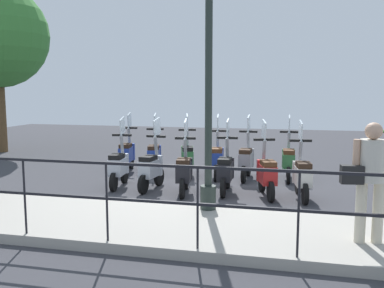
{
  "coord_description": "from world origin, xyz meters",
  "views": [
    {
      "loc": [
        -9.29,
        -1.75,
        2.17
      ],
      "look_at": [
        0.2,
        0.5,
        0.9
      ],
      "focal_mm": 40.0,
      "sensor_mm": 36.0,
      "label": 1
    }
  ],
  "objects_px": {
    "scooter_near_0": "(302,175)",
    "scooter_far_4": "(154,155)",
    "scooter_near_1": "(266,173)",
    "scooter_near_2": "(226,170)",
    "scooter_far_2": "(217,159)",
    "scooter_near_4": "(151,168)",
    "pedestrian_with_bag": "(370,173)",
    "scooter_near_3": "(184,171)",
    "scooter_far_1": "(246,160)",
    "scooter_far_3": "(187,157)",
    "scooter_far_0": "(289,160)",
    "scooter_near_5": "(119,166)",
    "scooter_far_5": "(127,154)",
    "lamp_post_near": "(209,103)"
  },
  "relations": [
    {
      "from": "scooter_near_5",
      "to": "scooter_far_0",
      "type": "relative_size",
      "value": 1.0
    },
    {
      "from": "scooter_near_3",
      "to": "scooter_far_5",
      "type": "xyz_separation_m",
      "value": [
        1.96,
        2.05,
        0.0
      ]
    },
    {
      "from": "scooter_near_1",
      "to": "scooter_far_5",
      "type": "distance_m",
      "value": 4.13
    },
    {
      "from": "lamp_post_near",
      "to": "scooter_far_4",
      "type": "bearing_deg",
      "value": 31.78
    },
    {
      "from": "scooter_near_2",
      "to": "scooter_far_3",
      "type": "distance_m",
      "value": 1.95
    },
    {
      "from": "scooter_far_4",
      "to": "scooter_far_5",
      "type": "relative_size",
      "value": 1.0
    },
    {
      "from": "lamp_post_near",
      "to": "scooter_near_0",
      "type": "bearing_deg",
      "value": -43.84
    },
    {
      "from": "pedestrian_with_bag",
      "to": "scooter_far_1",
      "type": "bearing_deg",
      "value": 17.77
    },
    {
      "from": "scooter_near_3",
      "to": "scooter_far_1",
      "type": "height_order",
      "value": "same"
    },
    {
      "from": "scooter_near_4",
      "to": "scooter_far_1",
      "type": "relative_size",
      "value": 1.0
    },
    {
      "from": "scooter_near_0",
      "to": "scooter_near_5",
      "type": "xyz_separation_m",
      "value": [
        0.13,
        3.91,
        0.0
      ]
    },
    {
      "from": "scooter_far_3",
      "to": "scooter_far_1",
      "type": "bearing_deg",
      "value": -109.06
    },
    {
      "from": "scooter_near_1",
      "to": "scooter_near_4",
      "type": "bearing_deg",
      "value": 73.15
    },
    {
      "from": "pedestrian_with_bag",
      "to": "scooter_far_0",
      "type": "relative_size",
      "value": 1.03
    },
    {
      "from": "pedestrian_with_bag",
      "to": "scooter_far_0",
      "type": "xyz_separation_m",
      "value": [
        4.42,
        1.06,
        -0.6
      ]
    },
    {
      "from": "scooter_far_2",
      "to": "scooter_far_4",
      "type": "relative_size",
      "value": 1.0
    },
    {
      "from": "scooter_far_0",
      "to": "scooter_far_2",
      "type": "distance_m",
      "value": 1.7
    },
    {
      "from": "scooter_far_5",
      "to": "scooter_far_3",
      "type": "bearing_deg",
      "value": -103.11
    },
    {
      "from": "lamp_post_near",
      "to": "scooter_far_5",
      "type": "distance_m",
      "value": 4.7
    },
    {
      "from": "pedestrian_with_bag",
      "to": "scooter_far_1",
      "type": "height_order",
      "value": "pedestrian_with_bag"
    },
    {
      "from": "pedestrian_with_bag",
      "to": "scooter_near_5",
      "type": "xyz_separation_m",
      "value": [
        2.83,
        4.69,
        -0.6
      ]
    },
    {
      "from": "pedestrian_with_bag",
      "to": "scooter_near_3",
      "type": "relative_size",
      "value": 1.03
    },
    {
      "from": "scooter_far_1",
      "to": "scooter_far_2",
      "type": "relative_size",
      "value": 1.0
    },
    {
      "from": "scooter_near_1",
      "to": "scooter_far_4",
      "type": "distance_m",
      "value": 3.36
    },
    {
      "from": "scooter_near_5",
      "to": "scooter_near_1",
      "type": "bearing_deg",
      "value": -98.16
    },
    {
      "from": "scooter_far_3",
      "to": "scooter_near_0",
      "type": "bearing_deg",
      "value": -136.87
    },
    {
      "from": "scooter_near_1",
      "to": "scooter_near_2",
      "type": "distance_m",
      "value": 0.86
    },
    {
      "from": "scooter_near_2",
      "to": "scooter_far_1",
      "type": "xyz_separation_m",
      "value": [
        1.44,
        -0.27,
        0.0
      ]
    },
    {
      "from": "scooter_far_4",
      "to": "scooter_far_5",
      "type": "height_order",
      "value": "same"
    },
    {
      "from": "scooter_near_0",
      "to": "scooter_near_4",
      "type": "xyz_separation_m",
      "value": [
        0.06,
        3.14,
        0.0
      ]
    },
    {
      "from": "scooter_near_1",
      "to": "scooter_near_5",
      "type": "xyz_separation_m",
      "value": [
        0.11,
        3.22,
        0.0
      ]
    },
    {
      "from": "pedestrian_with_bag",
      "to": "scooter_near_3",
      "type": "height_order",
      "value": "pedestrian_with_bag"
    },
    {
      "from": "scooter_near_0",
      "to": "scooter_far_4",
      "type": "bearing_deg",
      "value": 56.51
    },
    {
      "from": "pedestrian_with_bag",
      "to": "scooter_near_4",
      "type": "relative_size",
      "value": 1.03
    },
    {
      "from": "scooter_near_2",
      "to": "scooter_near_5",
      "type": "xyz_separation_m",
      "value": [
        -0.01,
        2.37,
        0.0
      ]
    },
    {
      "from": "scooter_near_5",
      "to": "scooter_far_4",
      "type": "bearing_deg",
      "value": -17.3
    },
    {
      "from": "scooter_near_0",
      "to": "scooter_near_3",
      "type": "height_order",
      "value": "same"
    },
    {
      "from": "scooter_near_3",
      "to": "scooter_far_3",
      "type": "distance_m",
      "value": 1.85
    },
    {
      "from": "scooter_far_2",
      "to": "scooter_near_4",
      "type": "bearing_deg",
      "value": 135.38
    },
    {
      "from": "scooter_near_3",
      "to": "scooter_far_5",
      "type": "height_order",
      "value": "same"
    },
    {
      "from": "lamp_post_near",
      "to": "scooter_near_3",
      "type": "bearing_deg",
      "value": 28.17
    },
    {
      "from": "scooter_near_2",
      "to": "scooter_far_2",
      "type": "height_order",
      "value": "same"
    },
    {
      "from": "scooter_near_3",
      "to": "scooter_far_3",
      "type": "height_order",
      "value": "same"
    },
    {
      "from": "scooter_near_3",
      "to": "scooter_far_0",
      "type": "distance_m",
      "value": 2.78
    },
    {
      "from": "scooter_near_2",
      "to": "scooter_near_3",
      "type": "height_order",
      "value": "same"
    },
    {
      "from": "scooter_near_3",
      "to": "scooter_far_0",
      "type": "relative_size",
      "value": 1.0
    },
    {
      "from": "scooter_near_3",
      "to": "scooter_near_4",
      "type": "xyz_separation_m",
      "value": [
        0.2,
        0.78,
        0.0
      ]
    },
    {
      "from": "scooter_near_4",
      "to": "scooter_far_3",
      "type": "xyz_separation_m",
      "value": [
        1.61,
        -0.4,
        0.0
      ]
    },
    {
      "from": "scooter_far_4",
      "to": "scooter_near_0",
      "type": "bearing_deg",
      "value": -127.36
    },
    {
      "from": "scooter_near_2",
      "to": "scooter_far_3",
      "type": "relative_size",
      "value": 1.0
    }
  ]
}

